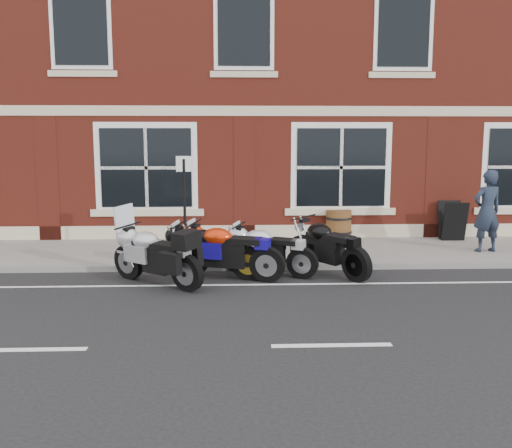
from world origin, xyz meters
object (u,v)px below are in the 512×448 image
at_px(pedestrian_left, 487,211).
at_px(moto_sport_red, 227,249).
at_px(barrel_planter, 339,225).
at_px(moto_sport_black, 210,249).
at_px(parking_sign, 185,202).
at_px(moto_touring_silver, 155,253).
at_px(moto_sport_silver, 267,249).
at_px(moto_naked_black, 328,245).
at_px(a_board_sign, 452,221).

bearing_deg(pedestrian_left, moto_sport_red, 6.59).
bearing_deg(barrel_planter, moto_sport_black, -132.55).
xyz_separation_m(moto_sport_black, barrel_planter, (3.18, 3.47, -0.06)).
bearing_deg(parking_sign, moto_touring_silver, -112.85).
xyz_separation_m(moto_touring_silver, moto_sport_silver, (2.14, 0.65, -0.07)).
relative_size(moto_sport_red, pedestrian_left, 1.14).
relative_size(moto_sport_silver, moto_naked_black, 0.96).
distance_m(moto_sport_silver, a_board_sign, 5.83).
relative_size(moto_sport_black, moto_sport_silver, 1.10).
height_order(moto_touring_silver, a_board_sign, moto_touring_silver).
height_order(moto_sport_silver, a_board_sign, a_board_sign).
relative_size(pedestrian_left, parking_sign, 0.84).
bearing_deg(pedestrian_left, barrel_planter, -40.10).
relative_size(pedestrian_left, a_board_sign, 1.87).
bearing_deg(moto_touring_silver, a_board_sign, -23.42).
xyz_separation_m(moto_sport_red, moto_naked_black, (2.03, 0.34, 0.00)).
xyz_separation_m(barrel_planter, parking_sign, (-3.72, -2.75, 0.91)).
bearing_deg(moto_sport_black, pedestrian_left, -56.74).
height_order(pedestrian_left, a_board_sign, pedestrian_left).
height_order(moto_touring_silver, moto_sport_black, moto_touring_silver).
bearing_deg(moto_naked_black, parking_sign, 136.75).
distance_m(moto_naked_black, parking_sign, 3.06).
distance_m(moto_touring_silver, a_board_sign, 8.01).
distance_m(barrel_planter, parking_sign, 4.72).
bearing_deg(moto_naked_black, a_board_sign, 5.95).
height_order(moto_sport_red, moto_naked_black, moto_naked_black).
bearing_deg(a_board_sign, moto_sport_black, -152.38).
relative_size(moto_touring_silver, moto_sport_black, 0.87).
bearing_deg(moto_naked_black, barrel_planter, 42.66).
height_order(moto_sport_silver, moto_naked_black, moto_naked_black).
xyz_separation_m(moto_sport_black, a_board_sign, (6.08, 3.24, 0.07)).
relative_size(moto_naked_black, parking_sign, 0.88).
relative_size(moto_sport_red, moto_sport_silver, 1.14).
distance_m(moto_touring_silver, moto_sport_black, 1.12).
xyz_separation_m(moto_sport_black, parking_sign, (-0.54, 0.72, 0.85)).
xyz_separation_m(a_board_sign, parking_sign, (-6.62, -2.52, 0.79)).
xyz_separation_m(moto_touring_silver, moto_sport_red, (1.34, 0.37, -0.02)).
distance_m(moto_sport_black, pedestrian_left, 6.53).
xyz_separation_m(moto_sport_black, moto_naked_black, (2.36, 0.21, 0.03)).
xyz_separation_m(pedestrian_left, a_board_sign, (-0.20, 1.51, -0.44)).
bearing_deg(moto_sport_black, moto_sport_red, -93.69).
bearing_deg(parking_sign, pedestrian_left, 6.34).
distance_m(moto_naked_black, pedestrian_left, 4.22).
bearing_deg(moto_touring_silver, moto_sport_silver, -34.30).
bearing_deg(parking_sign, a_board_sign, 18.73).
distance_m(moto_naked_black, a_board_sign, 4.79).
xyz_separation_m(moto_touring_silver, barrel_planter, (4.18, 3.97, -0.10)).
bearing_deg(moto_sport_red, barrel_planter, -18.02).
xyz_separation_m(pedestrian_left, parking_sign, (-6.82, -1.02, 0.35)).
bearing_deg(moto_naked_black, moto_touring_silver, 158.62).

